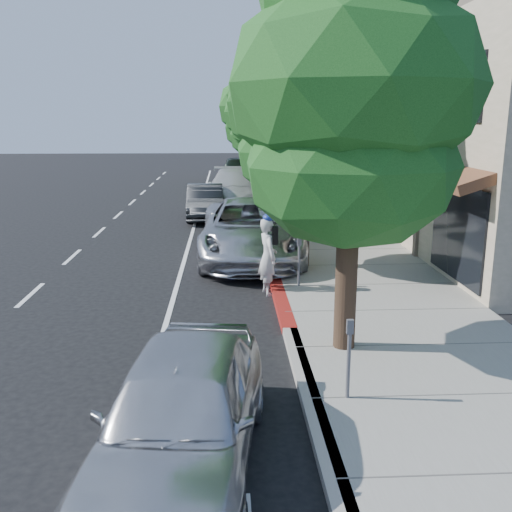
{
  "coord_description": "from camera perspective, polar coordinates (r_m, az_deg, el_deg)",
  "views": [
    {
      "loc": [
        -1.26,
        -11.89,
        4.33
      ],
      "look_at": [
        -0.63,
        0.3,
        1.35
      ],
      "focal_mm": 40.0,
      "sensor_mm": 36.0,
      "label": 1
    }
  ],
  "objects": [
    {
      "name": "ground",
      "position": [
        12.72,
        2.92,
        -6.2
      ],
      "size": [
        120.0,
        120.0,
        0.0
      ],
      "primitive_type": "plane",
      "color": "black",
      "rests_on": "ground"
    },
    {
      "name": "sidewalk",
      "position": [
        20.65,
        7.03,
        1.72
      ],
      "size": [
        4.6,
        56.0,
        0.15
      ],
      "primitive_type": "cube",
      "color": "gray",
      "rests_on": "ground"
    },
    {
      "name": "curb",
      "position": [
        20.38,
        0.65,
        1.67
      ],
      "size": [
        0.3,
        56.0,
        0.15
      ],
      "primitive_type": "cube",
      "color": "#9E998E",
      "rests_on": "ground"
    },
    {
      "name": "curb_red_segment",
      "position": [
        13.63,
        2.5,
        -4.48
      ],
      "size": [
        0.32,
        4.0,
        0.15
      ],
      "primitive_type": "cube",
      "color": "maroon",
      "rests_on": "ground"
    },
    {
      "name": "storefront_building",
      "position": [
        31.81,
        17.37,
        11.62
      ],
      "size": [
        10.0,
        36.0,
        7.0
      ],
      "primitive_type": "cube",
      "color": "beige",
      "rests_on": "ground"
    },
    {
      "name": "street_tree_0",
      "position": [
        10.13,
        9.72,
        15.83
      ],
      "size": [
        4.42,
        4.42,
        7.59
      ],
      "color": "black",
      "rests_on": "ground"
    },
    {
      "name": "street_tree_1",
      "position": [
        16.04,
        4.94,
        14.64
      ],
      "size": [
        4.47,
        4.47,
        7.43
      ],
      "color": "black",
      "rests_on": "ground"
    },
    {
      "name": "street_tree_2",
      "position": [
        22.0,
        2.75,
        13.44
      ],
      "size": [
        4.22,
        4.22,
        6.86
      ],
      "color": "black",
      "rests_on": "ground"
    },
    {
      "name": "street_tree_3",
      "position": [
        27.99,
        1.52,
        15.52
      ],
      "size": [
        4.44,
        4.44,
        8.23
      ],
      "color": "black",
      "rests_on": "ground"
    },
    {
      "name": "street_tree_4",
      "position": [
        33.96,
        0.71,
        14.01
      ],
      "size": [
        4.71,
        4.71,
        7.37
      ],
      "color": "black",
      "rests_on": "ground"
    },
    {
      "name": "street_tree_5",
      "position": [
        39.95,
        0.14,
        14.56
      ],
      "size": [
        5.45,
        5.45,
        8.14
      ],
      "color": "black",
      "rests_on": "ground"
    },
    {
      "name": "cyclist",
      "position": [
        14.16,
        1.2,
        -0.05
      ],
      "size": [
        0.62,
        0.79,
        1.92
      ],
      "primitive_type": "imported",
      "rotation": [
        0.0,
        0.0,
        1.83
      ],
      "color": "silver",
      "rests_on": "ground"
    },
    {
      "name": "bicycle",
      "position": [
        15.4,
        -0.23,
        -0.74
      ],
      "size": [
        1.95,
        1.04,
        0.97
      ],
      "primitive_type": "imported",
      "rotation": [
        0.0,
        0.0,
        1.35
      ],
      "color": "navy",
      "rests_on": "ground"
    },
    {
      "name": "silver_suv",
      "position": [
        17.74,
        -0.52,
        2.64
      ],
      "size": [
        3.18,
        6.69,
        1.84
      ],
      "primitive_type": "imported",
      "rotation": [
        0.0,
        0.0,
        -0.02
      ],
      "color": "#BCBCC1",
      "rests_on": "ground"
    },
    {
      "name": "dark_sedan",
      "position": [
        25.13,
        -5.1,
        5.43
      ],
      "size": [
        1.7,
        4.48,
        1.46
      ],
      "primitive_type": "imported",
      "rotation": [
        0.0,
        0.0,
        0.03
      ],
      "color": "black",
      "rests_on": "ground"
    },
    {
      "name": "white_pickup",
      "position": [
        27.89,
        -2.15,
        6.69
      ],
      "size": [
        2.66,
        6.38,
        1.84
      ],
      "primitive_type": "imported",
      "rotation": [
        0.0,
        0.0,
        -0.01
      ],
      "color": "#BDBDBD",
      "rests_on": "ground"
    },
    {
      "name": "dark_suv_far",
      "position": [
        38.6,
        -1.84,
        8.59
      ],
      "size": [
        2.1,
        5.2,
        1.77
      ],
      "primitive_type": "imported",
      "rotation": [
        0.0,
        0.0,
        0.0
      ],
      "color": "black",
      "rests_on": "ground"
    },
    {
      "name": "near_car_a",
      "position": [
        7.33,
        -7.45,
        -15.26
      ],
      "size": [
        2.42,
        4.85,
        1.59
      ],
      "primitive_type": "imported",
      "rotation": [
        0.0,
        0.0,
        -0.12
      ],
      "color": "#BCBCC1",
      "rests_on": "ground"
    },
    {
      "name": "pedestrian",
      "position": [
        21.92,
        3.44,
        4.72
      ],
      "size": [
        0.87,
        0.76,
        1.52
      ],
      "primitive_type": "imported",
      "rotation": [
        0.0,
        0.0,
        3.41
      ],
      "color": "black",
      "rests_on": "sidewalk"
    }
  ]
}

